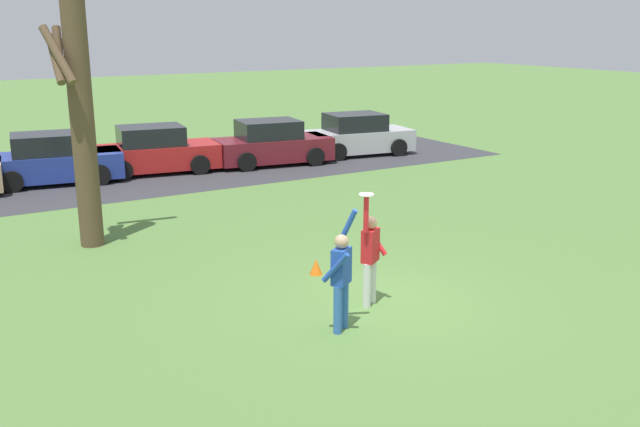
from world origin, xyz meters
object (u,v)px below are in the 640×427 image
(parked_car_silver, at_px, (357,136))
(field_cone_orange, at_px, (316,267))
(person_defender, at_px, (341,274))
(frisbee_disc, at_px, (366,195))
(parked_car_blue, at_px, (52,160))
(parked_car_red, at_px, (155,151))
(person_catcher, at_px, (370,253))
(parked_car_maroon, at_px, (272,144))
(bare_tree_tall, at_px, (80,108))

(parked_car_silver, height_order, field_cone_orange, parked_car_silver)
(person_defender, relative_size, frisbee_disc, 8.01)
(parked_car_blue, height_order, parked_car_red, same)
(parked_car_red, bearing_deg, frisbee_disc, -84.95)
(person_catcher, xyz_separation_m, parked_car_silver, (8.32, 12.78, -0.25))
(parked_car_maroon, height_order, parked_car_silver, same)
(parked_car_red, relative_size, bare_tree_tall, 0.66)
(person_defender, xyz_separation_m, frisbee_disc, (0.85, 0.55, 1.11))
(bare_tree_tall, bearing_deg, parked_car_blue, 85.18)
(person_catcher, relative_size, parked_car_silver, 0.48)
(person_defender, height_order, frisbee_disc, frisbee_disc)
(frisbee_disc, relative_size, parked_car_blue, 0.06)
(frisbee_disc, bearing_deg, parked_car_red, 86.99)
(person_catcher, xyz_separation_m, parked_car_maroon, (4.60, 12.74, -0.25))
(parked_car_silver, bearing_deg, frisbee_disc, -115.34)
(person_catcher, bearing_deg, field_cone_orange, -122.76)
(person_catcher, xyz_separation_m, field_cone_orange, (-0.00, 1.88, -0.82))
(person_defender, xyz_separation_m, bare_tree_tall, (-2.36, 6.91, 2.16))
(parked_car_blue, bearing_deg, frisbee_disc, -71.13)
(parked_car_blue, height_order, parked_car_maroon, same)
(frisbee_disc, distance_m, parked_car_maroon, 13.80)
(parked_car_blue, bearing_deg, parked_car_maroon, 2.19)
(parked_car_maroon, xyz_separation_m, bare_tree_tall, (-8.00, -6.50, 2.41))
(frisbee_disc, relative_size, bare_tree_tall, 0.04)
(parked_car_silver, bearing_deg, bare_tree_tall, -142.78)
(person_catcher, bearing_deg, bare_tree_tall, -94.27)
(parked_car_silver, distance_m, field_cone_orange, 13.73)
(frisbee_disc, bearing_deg, person_defender, -147.11)
(parked_car_blue, bearing_deg, person_catcher, -70.26)
(frisbee_disc, distance_m, bare_tree_tall, 7.20)
(person_defender, xyz_separation_m, parked_car_red, (1.57, 14.13, -0.25))
(person_defender, bearing_deg, field_cone_orange, 34.98)
(person_defender, bearing_deg, parked_car_maroon, 34.31)
(parked_car_red, distance_m, parked_car_silver, 7.82)
(person_catcher, height_order, person_defender, person_catcher)
(person_catcher, relative_size, parked_car_maroon, 0.48)
(parked_car_red, xyz_separation_m, bare_tree_tall, (-3.93, -7.21, 2.41))
(parked_car_red, bearing_deg, parked_car_blue, -172.83)
(parked_car_maroon, relative_size, bare_tree_tall, 0.66)
(parked_car_maroon, bearing_deg, frisbee_disc, -102.35)
(parked_car_silver, height_order, bare_tree_tall, bare_tree_tall)
(person_defender, distance_m, parked_car_silver, 16.39)
(parked_car_maroon, bearing_deg, person_catcher, -101.78)
(frisbee_disc, bearing_deg, bare_tree_tall, 116.81)
(person_catcher, xyz_separation_m, frisbee_disc, (-0.19, -0.12, 1.11))
(parked_car_red, bearing_deg, bare_tree_tall, -110.51)
(frisbee_disc, relative_size, field_cone_orange, 0.80)
(parked_car_silver, bearing_deg, parked_car_blue, -175.68)
(parked_car_blue, relative_size, parked_car_red, 1.00)
(parked_car_blue, xyz_separation_m, parked_car_red, (3.32, -0.05, 0.00))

